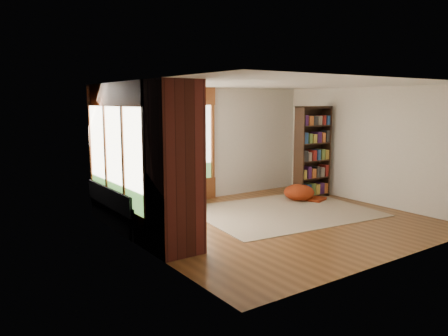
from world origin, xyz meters
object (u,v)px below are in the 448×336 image
sectional_sofa (145,203)px  dog_tan (143,176)px  area_rug (283,211)px  dog_brindle (150,186)px  brick_chimney (174,168)px  pouf (299,192)px  bookshelf (313,152)px

sectional_sofa → dog_tan: (0.07, 0.22, 0.51)m
area_rug → dog_brindle: 2.90m
brick_chimney → pouf: (4.04, 1.44, -1.10)m
sectional_sofa → bookshelf: bookshelf is taller
sectional_sofa → bookshelf: bearing=-12.0°
pouf → dog_tan: 3.68m
brick_chimney → dog_brindle: size_ratio=3.08×
sectional_sofa → dog_brindle: (-0.15, -0.57, 0.46)m
brick_chimney → pouf: bearing=19.6°
area_rug → sectional_sofa: bearing=155.3°
bookshelf → dog_brindle: bookshelf is taller
area_rug → pouf: 1.19m
brick_chimney → area_rug: (3.03, 0.86, -1.29)m
pouf → dog_brindle: size_ratio=0.83×
area_rug → dog_brindle: dog_brindle is taller
pouf → bookshelf: bearing=9.3°
sectional_sofa → area_rug: (2.58, -1.19, -0.30)m
pouf → brick_chimney: bearing=-160.4°
brick_chimney → bookshelf: 4.79m
sectional_sofa → pouf: size_ratio=3.14×
bookshelf → dog_brindle: size_ratio=2.57×
bookshelf → dog_brindle: (-4.25, -0.04, -0.33)m
brick_chimney → area_rug: bearing=15.9°
area_rug → bookshelf: (1.51, 0.66, 1.08)m
brick_chimney → dog_brindle: 1.61m
bookshelf → pouf: 1.02m
area_rug → bookshelf: bearing=23.6°
pouf → dog_brindle: 3.79m
brick_chimney → dog_brindle: brick_chimney is taller
area_rug → pouf: (1.02, 0.58, 0.20)m
sectional_sofa → dog_tan: bearing=68.4°
brick_chimney → area_rug: brick_chimney is taller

